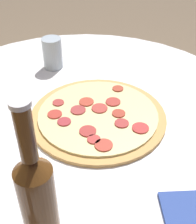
# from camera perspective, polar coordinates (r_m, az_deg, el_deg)

# --- Properties ---
(table) EXTENTS (1.06, 1.06, 0.75)m
(table) POSITION_cam_1_polar(r_m,az_deg,el_deg) (0.99, -2.90, -7.98)
(table) COLOR white
(table) RESTS_ON ground_plane
(pizza) EXTENTS (0.37, 0.37, 0.02)m
(pizza) POSITION_cam_1_polar(r_m,az_deg,el_deg) (0.84, -0.01, -0.68)
(pizza) COLOR tan
(pizza) RESTS_ON table
(beer_bottle) EXTENTS (0.06, 0.06, 0.30)m
(beer_bottle) POSITION_cam_1_polar(r_m,az_deg,el_deg) (0.54, -11.13, -14.51)
(beer_bottle) COLOR #563314
(beer_bottle) RESTS_ON table
(drinking_glass) EXTENTS (0.06, 0.06, 0.10)m
(drinking_glass) POSITION_cam_1_polar(r_m,az_deg,el_deg) (1.07, -8.57, 10.54)
(drinking_glass) COLOR #ADBCC6
(drinking_glass) RESTS_ON table
(napkin) EXTENTS (0.16, 0.13, 0.01)m
(napkin) POSITION_cam_1_polar(r_m,az_deg,el_deg) (0.65, 16.06, -18.87)
(napkin) COLOR #334C99
(napkin) RESTS_ON table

